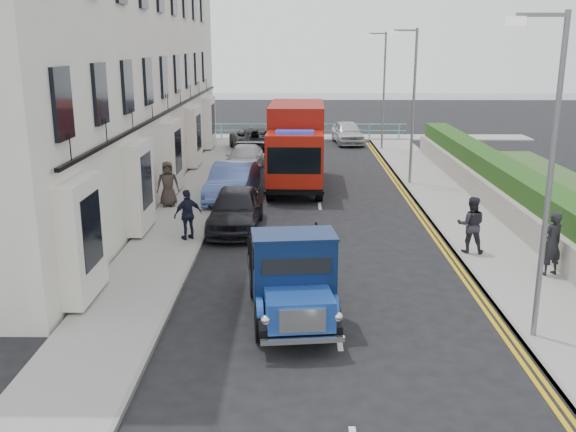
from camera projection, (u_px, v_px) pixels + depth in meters
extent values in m
plane|color=black|center=(334.00, 303.00, 16.21)|extent=(120.00, 120.00, 0.00)
cube|color=gray|center=(187.00, 211.00, 24.95)|extent=(2.40, 38.00, 0.12)
cube|color=gray|center=(457.00, 211.00, 24.82)|extent=(2.60, 38.00, 0.12)
cube|color=gray|center=(310.00, 137.00, 44.19)|extent=(30.00, 2.50, 0.12)
plane|color=slate|center=(304.00, 100.00, 74.13)|extent=(120.00, 120.00, 0.00)
cube|color=white|center=(94.00, 27.00, 27.04)|extent=(6.00, 30.00, 14.00)
cube|color=black|center=(173.00, 109.00, 27.89)|extent=(0.12, 28.00, 0.10)
cube|color=#B2AD9E|center=(492.00, 199.00, 24.68)|extent=(0.30, 28.00, 1.00)
cube|color=#183F14|center=(511.00, 189.00, 24.57)|extent=(1.20, 28.00, 1.70)
cube|color=#59B2A5|center=(310.00, 124.00, 43.15)|extent=(13.00, 0.08, 0.06)
cube|color=#59B2A5|center=(310.00, 130.00, 43.26)|extent=(13.00, 0.06, 0.05)
cylinder|color=slate|center=(549.00, 186.00, 13.32)|extent=(0.12, 0.12, 7.00)
cube|color=slate|center=(542.00, 15.00, 12.44)|extent=(1.00, 0.08, 0.08)
cube|color=beige|center=(516.00, 21.00, 12.47)|extent=(0.35, 0.18, 0.18)
cylinder|color=slate|center=(413.00, 109.00, 28.76)|extent=(0.12, 0.12, 7.00)
cube|color=slate|center=(406.00, 30.00, 27.88)|extent=(1.00, 0.08, 0.08)
cube|color=beige|center=(394.00, 33.00, 27.92)|extent=(0.35, 0.18, 0.18)
cylinder|color=slate|center=(384.00, 92.00, 38.41)|extent=(0.12, 0.12, 7.00)
cube|color=slate|center=(378.00, 33.00, 37.53)|extent=(1.00, 0.08, 0.08)
cube|color=beige|center=(369.00, 36.00, 37.57)|extent=(0.35, 0.18, 0.18)
cylinder|color=black|center=(260.00, 322.00, 14.10)|extent=(0.33, 0.90, 0.88)
cylinder|color=black|center=(333.00, 319.00, 14.25)|extent=(0.33, 0.90, 0.88)
cylinder|color=black|center=(255.00, 280.00, 16.56)|extent=(0.33, 0.90, 0.88)
cylinder|color=black|center=(316.00, 278.00, 16.72)|extent=(0.33, 0.90, 0.88)
cube|color=black|center=(291.00, 293.00, 15.37)|extent=(2.22, 4.57, 0.16)
cube|color=#1E47A4|center=(299.00, 309.00, 13.66)|extent=(1.54, 1.34, 0.66)
cube|color=silver|center=(302.00, 321.00, 13.07)|extent=(0.96, 0.18, 0.50)
cube|color=#0D2049|center=(294.00, 269.00, 14.54)|extent=(1.94, 1.30, 1.60)
cube|color=black|center=(286.00, 269.00, 16.38)|extent=(2.20, 2.76, 0.11)
cylinder|color=black|center=(270.00, 188.00, 26.71)|extent=(0.34, 1.08, 1.07)
cylinder|color=black|center=(319.00, 188.00, 26.63)|extent=(0.34, 1.08, 1.07)
cylinder|color=black|center=(274.00, 174.00, 29.61)|extent=(0.34, 1.08, 1.07)
cylinder|color=black|center=(318.00, 174.00, 29.54)|extent=(0.34, 1.08, 1.07)
cylinder|color=black|center=(277.00, 165.00, 31.68)|extent=(0.34, 1.08, 1.07)
cylinder|color=black|center=(318.00, 165.00, 31.61)|extent=(0.34, 1.08, 1.07)
cube|color=black|center=(296.00, 172.00, 29.06)|extent=(2.40, 6.86, 0.24)
cube|color=#A0170B|center=(295.00, 159.00, 26.35)|extent=(2.38, 1.90, 2.14)
cube|color=black|center=(294.00, 161.00, 25.47)|extent=(2.14, 0.13, 1.07)
cube|color=maroon|center=(297.00, 135.00, 29.70)|extent=(2.55, 5.11, 2.92)
imported|color=black|center=(235.00, 209.00, 22.45)|extent=(1.82, 4.43, 1.50)
imported|color=#566FB9|center=(233.00, 182.00, 26.63)|extent=(2.07, 4.82, 1.54)
imported|color=#BBBAC0|center=(244.00, 159.00, 32.78)|extent=(2.12, 4.51, 1.27)
imported|color=black|center=(254.00, 140.00, 38.45)|extent=(3.62, 5.84, 1.51)
imported|color=silver|center=(348.00, 132.00, 41.73)|extent=(2.11, 4.42, 1.46)
imported|color=black|center=(552.00, 243.00, 17.67)|extent=(0.78, 0.66, 1.82)
imported|color=#2A2831|center=(471.00, 225.00, 19.60)|extent=(0.97, 0.82, 1.76)
imported|color=black|center=(188.00, 215.00, 20.92)|extent=(1.03, 0.89, 1.67)
imported|color=#362D27|center=(168.00, 184.00, 25.17)|extent=(0.96, 0.72, 1.79)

